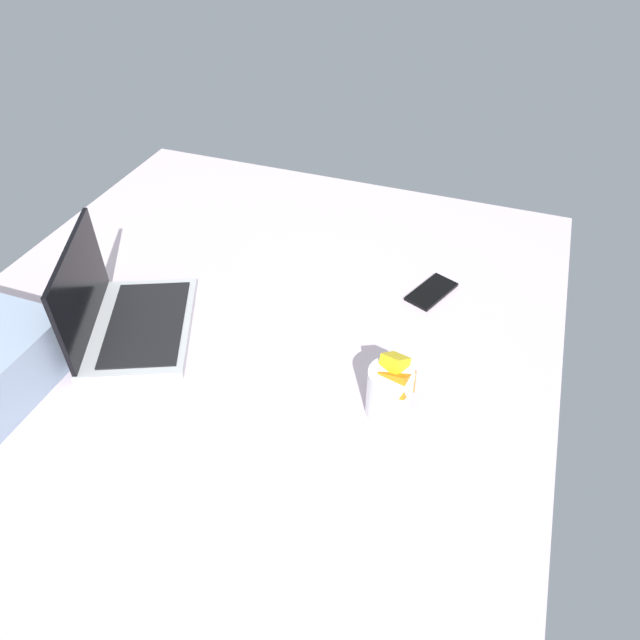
{
  "coord_description": "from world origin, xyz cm",
  "views": [
    {
      "loc": [
        -76.17,
        -50.36,
        108.82
      ],
      "look_at": [
        14.96,
        -17.46,
        24.0
      ],
      "focal_mm": 32.63,
      "sensor_mm": 36.0,
      "label": 1
    }
  ],
  "objects": [
    {
      "name": "bed_mattress",
      "position": [
        0.0,
        0.0,
        9.0
      ],
      "size": [
        180.0,
        140.0,
        18.0
      ],
      "primitive_type": "cube",
      "color": "silver",
      "rests_on": "ground"
    },
    {
      "name": "laptop",
      "position": [
        2.78,
        25.61,
        22.41
      ],
      "size": [
        39.47,
        34.35,
        23.0
      ],
      "rotation": [
        0.0,
        0.0,
        0.41
      ],
      "color": "#B7BABC",
      "rests_on": "bed_mattress"
    },
    {
      "name": "snack_cup",
      "position": [
        0.34,
        -37.51,
        24.03
      ],
      "size": [
        9.76,
        9.2,
        13.96
      ],
      "color": "silver",
      "rests_on": "bed_mattress"
    },
    {
      "name": "cell_phone",
      "position": [
        40.61,
        -37.93,
        18.4
      ],
      "size": [
        15.54,
        11.66,
        0.8
      ],
      "primitive_type": "cube",
      "rotation": [
        0.0,
        0.0,
        4.32
      ],
      "color": "black",
      "rests_on": "bed_mattress"
    }
  ]
}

